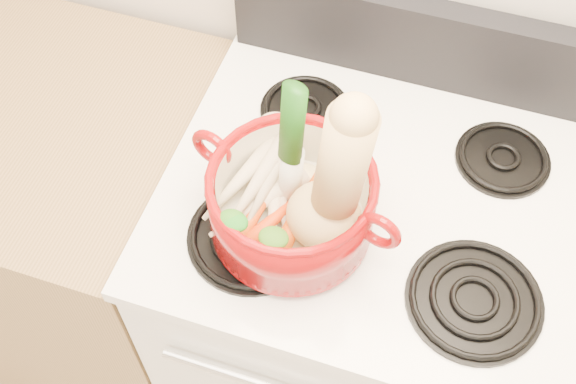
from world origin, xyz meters
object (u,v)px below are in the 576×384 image
(stove_body, at_px, (360,311))
(leek, at_px, (291,149))
(dutch_oven, at_px, (292,203))
(squash, at_px, (343,184))

(stove_body, distance_m, leek, 0.69)
(stove_body, xyz_separation_m, dutch_oven, (-0.13, -0.12, 0.57))
(dutch_oven, bearing_deg, stove_body, 56.29)
(squash, relative_size, leek, 1.13)
(stove_body, distance_m, squash, 0.71)
(dutch_oven, height_order, leek, leek)
(dutch_oven, height_order, squash, squash)
(dutch_oven, relative_size, leek, 0.99)
(squash, height_order, leek, squash)
(dutch_oven, xyz_separation_m, leek, (-0.01, 0.03, 0.10))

